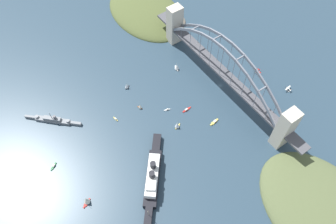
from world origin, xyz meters
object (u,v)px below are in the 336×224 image
object	(u,v)px
small_boat_2	(116,119)
small_boat_3	(187,110)
small_boat_0	(167,110)
ocean_liner	(153,177)
small_boat_9	(140,106)
small_boat_4	(177,125)
small_boat_1	(177,67)
naval_cruiser	(53,120)
harbor_arch_bridge	(223,70)
seaplane_taxiing_near_bridge	(288,89)
small_boat_8	(86,200)
seaplane_second_in_formation	(257,71)
small_boat_6	(214,122)
small_boat_7	(54,166)
small_boat_5	(127,86)

from	to	relation	value
small_boat_2	small_boat_3	xyz separation A→B (m)	(-36.82, -75.26, -0.05)
small_boat_0	ocean_liner	bearing A→B (deg)	135.25
small_boat_9	small_boat_4	bearing A→B (deg)	-156.67
small_boat_1	small_boat_3	bearing A→B (deg)	154.24
naval_cruiser	small_boat_1	world-z (taller)	naval_cruiser
small_boat_4	harbor_arch_bridge	bearing A→B (deg)	-76.90
seaplane_taxiing_near_bridge	small_boat_3	distance (m)	129.44
naval_cruiser	small_boat_8	distance (m)	108.93
small_boat_1	small_boat_3	distance (m)	65.25
seaplane_second_in_formation	small_boat_6	world-z (taller)	seaplane_second_in_formation
small_boat_6	small_boat_9	size ratio (longest dim) A/B	1.65
seaplane_second_in_formation	harbor_arch_bridge	bearing A→B (deg)	78.24
small_boat_7	harbor_arch_bridge	bearing A→B (deg)	-94.48
seaplane_second_in_formation	small_boat_3	size ratio (longest dim) A/B	0.81
ocean_liner	small_boat_3	world-z (taller)	ocean_liner
naval_cruiser	seaplane_second_in_formation	xyz separation A→B (m)	(-80.71, -244.66, -1.08)
small_boat_1	small_boat_5	world-z (taller)	small_boat_1
small_boat_2	small_boat_9	distance (m)	32.17
small_boat_3	small_boat_5	size ratio (longest dim) A/B	1.41
small_boat_2	small_boat_7	xyz separation A→B (m)	(-14.10, 83.72, -0.06)
small_boat_5	small_boat_7	bearing A→B (deg)	111.40
ocean_liner	naval_cruiser	size ratio (longest dim) A/B	1.66
ocean_liner	small_boat_3	xyz separation A→B (m)	(49.57, -80.97, -5.61)
naval_cruiser	small_boat_0	distance (m)	132.04
small_boat_3	small_boat_7	distance (m)	160.59
small_boat_9	small_boat_1	bearing A→B (deg)	-70.91
ocean_liner	small_boat_1	size ratio (longest dim) A/B	8.43
harbor_arch_bridge	small_boat_9	distance (m)	107.22
small_boat_1	seaplane_taxiing_near_bridge	bearing A→B (deg)	-139.18
small_boat_4	small_boat_9	size ratio (longest dim) A/B	1.31
small_boat_0	small_boat_3	world-z (taller)	small_boat_3
small_boat_2	small_boat_6	distance (m)	114.18
naval_cruiser	small_boat_2	world-z (taller)	naval_cruiser
small_boat_1	small_boat_6	size ratio (longest dim) A/B	0.78
small_boat_2	small_boat_3	size ratio (longest dim) A/B	0.60
ocean_liner	small_boat_1	xyz separation A→B (m)	(108.24, -109.28, -1.93)
seaplane_taxiing_near_bridge	small_boat_3	size ratio (longest dim) A/B	0.79
harbor_arch_bridge	small_boat_5	size ratio (longest dim) A/B	29.42
harbor_arch_bridge	small_boat_3	xyz separation A→B (m)	(-5.80, 57.15, -27.52)
ocean_liner	seaplane_taxiing_near_bridge	distance (m)	201.31
small_boat_4	small_boat_5	bearing A→B (deg)	11.92
ocean_liner	small_boat_8	distance (m)	68.78
seaplane_second_in_formation	small_boat_3	distance (m)	109.69
ocean_liner	seaplane_taxiing_near_bridge	world-z (taller)	ocean_liner
seaplane_taxiing_near_bridge	small_boat_3	bearing A→B (deg)	68.32
harbor_arch_bridge	small_boat_0	bearing A→B (deg)	84.45
small_boat_5	small_boat_6	bearing A→B (deg)	-150.98
seaplane_taxiing_near_bridge	small_boat_8	world-z (taller)	small_boat_8
seaplane_taxiing_near_bridge	small_boat_7	size ratio (longest dim) A/B	1.08
small_boat_3	small_boat_6	world-z (taller)	small_boat_3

